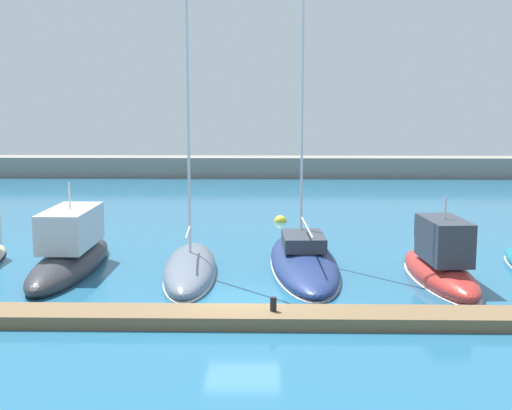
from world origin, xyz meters
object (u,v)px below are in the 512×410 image
Objects in this scene: sailboat_navy_fourth at (303,260)px; motorboat_red_fifth at (440,264)px; motorboat_charcoal_second at (71,252)px; mooring_buoy_yellow at (280,222)px; dock_bollard at (273,304)px; sailboat_slate_third at (190,268)px.

motorboat_red_fifth is at bearing -116.16° from sailboat_navy_fourth.
motorboat_charcoal_second is 0.56× the size of sailboat_navy_fourth.
motorboat_charcoal_second is 14.55m from motorboat_red_fifth.
sailboat_navy_fourth reaches higher than motorboat_charcoal_second.
motorboat_charcoal_second is at bearing 79.46° from motorboat_red_fifth.
dock_bollard is at bearing -91.58° from mooring_buoy_yellow.
mooring_buoy_yellow is at bearing 88.42° from dock_bollard.
sailboat_slate_third is 12.44m from mooring_buoy_yellow.
mooring_buoy_yellow is 17.81m from dock_bollard.
motorboat_red_fifth is 16.12× the size of dock_bollard.
sailboat_slate_third reaches higher than motorboat_charcoal_second.
motorboat_charcoal_second is 4.96m from sailboat_slate_third.
motorboat_charcoal_second is at bearing 141.04° from dock_bollard.
sailboat_navy_fourth is (4.52, 1.33, 0.03)m from sailboat_slate_third.
sailboat_slate_third is 17.95× the size of mooring_buoy_yellow.
sailboat_slate_third is 29.45× the size of dock_bollard.
sailboat_navy_fourth is 10.57m from mooring_buoy_yellow.
sailboat_navy_fourth reaches higher than motorboat_red_fifth.
sailboat_navy_fourth is (9.42, 0.68, -0.45)m from motorboat_charcoal_second.
sailboat_slate_third is 1.83× the size of motorboat_red_fifth.
sailboat_slate_third is at bearing 118.73° from dock_bollard.
dock_bollard is at bearing 167.64° from sailboat_navy_fourth.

